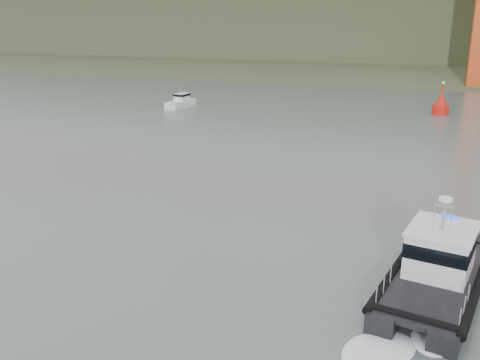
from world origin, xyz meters
name	(u,v)px	position (x,y,z in m)	size (l,w,h in m)	color
ground	(179,272)	(0.00, 0.00, 0.00)	(400.00, 400.00, 0.00)	#46534E
headlands	(389,33)	(0.00, 125.50, 7.05)	(500.00, 105.36, 27.12)	#323F24
patrol_boat	(437,268)	(11.82, 2.11, 1.17)	(5.27, 10.10, 4.67)	black
motorboat	(181,102)	(-20.07, 42.87, 0.71)	(2.38, 5.38, 2.86)	silver
nav_buoy	(441,105)	(12.41, 49.00, 1.12)	(2.05, 2.05, 4.28)	red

